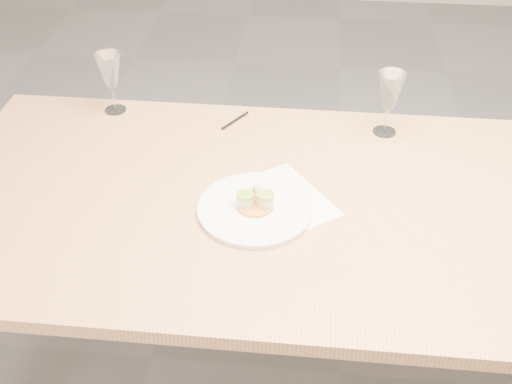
# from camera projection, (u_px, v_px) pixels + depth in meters

# --- Properties ---
(ground) EXTENTS (7.00, 7.00, 0.00)m
(ground) POSITION_uv_depth(u_px,v_px,m) (340.00, 373.00, 2.22)
(ground) COLOR slate
(ground) RESTS_ON ground
(dining_table) EXTENTS (2.40, 1.00, 0.75)m
(dining_table) POSITION_uv_depth(u_px,v_px,m) (359.00, 223.00, 1.81)
(dining_table) COLOR tan
(dining_table) RESTS_ON ground
(dinner_plate) EXTENTS (0.32, 0.32, 0.08)m
(dinner_plate) POSITION_uv_depth(u_px,v_px,m) (255.00, 208.00, 1.73)
(dinner_plate) COLOR white
(dinner_plate) RESTS_ON dining_table
(recipe_sheet) EXTENTS (0.35, 0.36, 0.00)m
(recipe_sheet) POSITION_uv_depth(u_px,v_px,m) (281.00, 200.00, 1.78)
(recipe_sheet) COLOR white
(recipe_sheet) RESTS_ON dining_table
(ballpoint_pen) EXTENTS (0.08, 0.12, 0.01)m
(ballpoint_pen) POSITION_uv_depth(u_px,v_px,m) (235.00, 120.00, 2.11)
(ballpoint_pen) COLOR black
(ballpoint_pen) RESTS_ON dining_table
(wine_glass_0) EXTENTS (0.08, 0.08, 0.21)m
(wine_glass_0) POSITION_uv_depth(u_px,v_px,m) (110.00, 72.00, 2.08)
(wine_glass_0) COLOR white
(wine_glass_0) RESTS_ON dining_table
(wine_glass_1) EXTENTS (0.08, 0.08, 0.21)m
(wine_glass_1) POSITION_uv_depth(u_px,v_px,m) (390.00, 92.00, 1.97)
(wine_glass_1) COLOR white
(wine_glass_1) RESTS_ON dining_table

